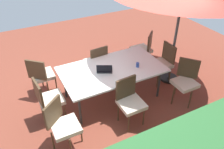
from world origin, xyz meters
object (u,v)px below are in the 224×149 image
at_px(dining_table, 112,70).
at_px(chair_southwest, 144,48).
at_px(chair_south, 97,61).
at_px(chair_northwest, 186,79).
at_px(laptop, 104,70).
at_px(chair_north, 130,100).
at_px(chair_east, 48,98).
at_px(cup, 138,65).
at_px(chair_southeast, 41,74).
at_px(chair_west, 163,61).
at_px(chair_northeast, 62,123).

bearing_deg(dining_table, chair_southwest, -149.37).
height_order(chair_south, chair_northwest, same).
relative_size(chair_south, chair_northwest, 1.00).
xyz_separation_m(dining_table, laptop, (0.19, 0.03, 0.09)).
bearing_deg(chair_north, chair_east, 146.36).
height_order(laptop, cup, laptop).
bearing_deg(chair_east, chair_southeast, -11.04).
relative_size(dining_table, cup, 20.86).
xyz_separation_m(chair_west, cup, (0.88, 0.21, 0.27)).
height_order(chair_south, chair_northeast, same).
distance_m(chair_west, laptop, 1.61).
xyz_separation_m(chair_northwest, laptop, (1.56, -0.78, 0.27)).
relative_size(chair_northeast, cup, 9.39).
xyz_separation_m(chair_west, chair_northwest, (0.03, 0.83, 0.00)).
distance_m(chair_east, chair_northeast, 0.77).
relative_size(dining_table, chair_northwest, 2.22).
bearing_deg(chair_west, dining_table, -89.34).
height_order(chair_southwest, chair_northeast, same).
distance_m(chair_west, chair_northwest, 0.83).
height_order(dining_table, cup, cup).
bearing_deg(chair_east, chair_northeast, 178.35).
xyz_separation_m(chair_east, chair_northwest, (-2.80, 0.75, 0.00)).
bearing_deg(chair_southeast, cup, -166.46).
relative_size(chair_west, chair_northwest, 1.00).
bearing_deg(cup, chair_west, -166.68).
bearing_deg(chair_southwest, chair_south, -41.46).
xyz_separation_m(chair_north, chair_south, (-0.01, -1.58, 0.00)).
bearing_deg(chair_west, chair_southeast, -106.22).
distance_m(chair_south, chair_northwest, 2.10).
xyz_separation_m(chair_south, chair_northeast, (1.34, 1.57, 0.00)).
relative_size(chair_southeast, chair_south, 1.00).
height_order(chair_southwest, chair_north, same).
height_order(chair_northwest, laptop, laptop).
distance_m(chair_east, chair_northwest, 2.90).
xyz_separation_m(chair_north, chair_northeast, (1.33, -0.01, 0.00)).
height_order(chair_east, chair_northwest, same).
height_order(chair_west, chair_southeast, same).
bearing_deg(chair_north, chair_northeast, 175.16).
bearing_deg(chair_southwest, laptop, -15.42).
bearing_deg(cup, chair_east, -4.02).
bearing_deg(chair_southeast, chair_west, -154.32).
height_order(chair_southeast, chair_south, same).
bearing_deg(chair_southwest, cup, 5.99).
xyz_separation_m(chair_north, chair_northwest, (-1.41, -0.02, 0.00)).
xyz_separation_m(chair_northwest, cup, (0.85, -0.62, 0.27)).
height_order(chair_north, chair_south, same).
bearing_deg(chair_northwest, chair_north, -129.29).
bearing_deg(chair_southwest, dining_table, -13.13).
relative_size(chair_west, chair_south, 1.00).
bearing_deg(cup, chair_southeast, -28.39).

